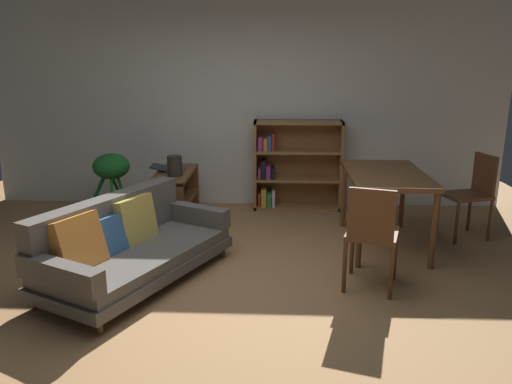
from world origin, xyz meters
The scene contains 11 objects.
ground_plane centered at (0.00, 0.00, 0.00)m, with size 8.16×8.16×0.00m, color #A87A4C.
back_wall_panel centered at (0.00, 2.70, 1.35)m, with size 6.80×0.10×2.70m, color silver.
fabric_couch centered at (-0.89, 0.19, 0.33)m, with size 1.56×1.99×0.74m.
media_console centered at (-0.80, 1.81, 0.31)m, with size 0.42×1.07×0.62m.
open_laptop centered at (-0.87, 1.92, 0.64)m, with size 0.42×0.31×0.06m.
desk_speaker centered at (-0.75, 1.64, 0.74)m, with size 0.17×0.17×0.23m.
potted_floor_plant centered at (-1.58, 1.90, 0.56)m, with size 0.51×0.52×0.82m.
dining_table centered at (1.56, 1.14, 0.71)m, with size 0.79×1.30×0.80m.
dining_chair_near centered at (1.23, 0.07, 0.53)m, with size 0.53×0.54×0.93m.
dining_chair_far centered at (2.57, 1.44, 0.53)m, with size 0.54×0.49×0.93m.
bookshelf centered at (0.63, 2.52, 0.57)m, with size 1.14×0.33×1.16m.
Camera 1 is at (0.44, -3.87, 1.93)m, focal length 34.61 mm.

